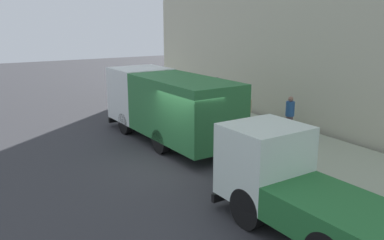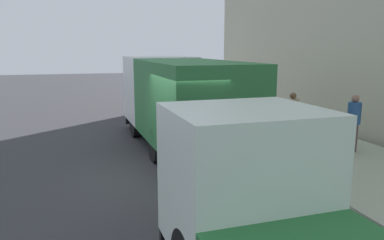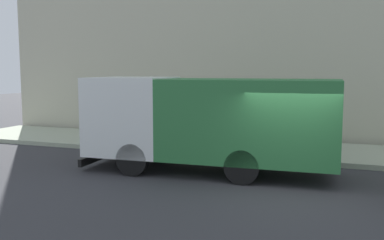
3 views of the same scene
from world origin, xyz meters
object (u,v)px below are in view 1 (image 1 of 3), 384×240
at_px(large_utility_truck, 168,103).
at_px(street_sign_post, 217,99).
at_px(pedestrian_walking, 247,112).
at_px(pedestrian_standing, 290,115).
at_px(small_flatbed_truck, 301,190).

bearing_deg(large_utility_truck, street_sign_post, -3.21).
bearing_deg(street_sign_post, large_utility_truck, 179.56).
relative_size(pedestrian_walking, pedestrian_standing, 0.96).
bearing_deg(pedestrian_walking, street_sign_post, 147.57).
distance_m(small_flatbed_truck, pedestrian_standing, 8.10).
xyz_separation_m(small_flatbed_truck, pedestrian_walking, (4.35, 7.46, -0.13)).
xyz_separation_m(pedestrian_walking, street_sign_post, (-1.05, 0.85, 0.57)).
relative_size(small_flatbed_truck, pedestrian_walking, 3.55).
bearing_deg(pedestrian_walking, pedestrian_standing, -46.29).
distance_m(pedestrian_walking, street_sign_post, 1.47).
bearing_deg(pedestrian_walking, large_utility_truck, 172.78).
bearing_deg(small_flatbed_truck, pedestrian_walking, 57.60).
xyz_separation_m(large_utility_truck, small_flatbed_truck, (-0.83, -8.34, -0.48)).
bearing_deg(small_flatbed_truck, large_utility_truck, 82.11).
height_order(pedestrian_walking, pedestrian_standing, pedestrian_standing).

